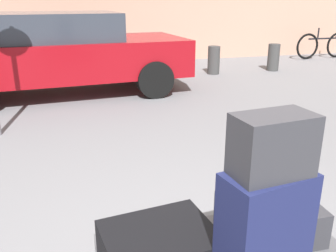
% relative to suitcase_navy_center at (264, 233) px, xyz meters
% --- Properties ---
extents(suitcase_navy_center, '(0.44, 0.30, 0.60)m').
position_rel_suitcase_navy_center_xyz_m(suitcase_navy_center, '(0.00, 0.00, 0.00)').
color(suitcase_navy_center, '#191E47').
rests_on(suitcase_navy_center, luggage_cart).
extents(suitcase_charcoal_stacked_top, '(0.53, 0.43, 0.21)m').
position_rel_suitcase_navy_center_xyz_m(suitcase_charcoal_stacked_top, '(0.25, 0.35, -0.19)').
color(suitcase_charcoal_stacked_top, '#2D2D33').
rests_on(suitcase_charcoal_stacked_top, luggage_cart).
extents(suitcase_black_front_left, '(0.61, 0.52, 0.20)m').
position_rel_suitcase_navy_center_xyz_m(suitcase_black_front_left, '(-0.42, 0.27, -0.20)').
color(suitcase_black_front_left, black).
rests_on(suitcase_black_front_left, luggage_cart).
extents(duffel_bag_charcoal_topmost_pile, '(0.36, 0.23, 0.27)m').
position_rel_suitcase_navy_center_xyz_m(duffel_bag_charcoal_topmost_pile, '(0.00, 0.00, 0.43)').
color(duffel_bag_charcoal_topmost_pile, '#2D2D33').
rests_on(duffel_bag_charcoal_topmost_pile, suitcase_navy_center).
extents(parked_car, '(4.43, 2.18, 1.42)m').
position_rel_suitcase_navy_center_xyz_m(parked_car, '(-0.88, 5.57, 0.12)').
color(parked_car, maroon).
rests_on(parked_car, ground_plane).
extents(bicycle_leaning, '(1.76, 0.15, 0.96)m').
position_rel_suitcase_navy_center_xyz_m(bicycle_leaning, '(6.35, 7.87, -0.27)').
color(bicycle_leaning, black).
rests_on(bicycle_leaning, ground_plane).
extents(bollard_kerb_near, '(0.27, 0.27, 0.63)m').
position_rel_suitcase_navy_center_xyz_m(bollard_kerb_near, '(2.46, 6.55, -0.32)').
color(bollard_kerb_near, '#383838').
rests_on(bollard_kerb_near, ground_plane).
extents(bollard_kerb_mid, '(0.27, 0.27, 0.63)m').
position_rel_suitcase_navy_center_xyz_m(bollard_kerb_mid, '(3.99, 6.55, -0.32)').
color(bollard_kerb_mid, '#383838').
rests_on(bollard_kerb_mid, ground_plane).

